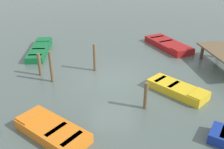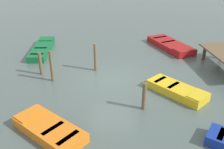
# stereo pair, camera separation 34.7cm
# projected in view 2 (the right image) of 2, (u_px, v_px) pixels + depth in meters

# --- Properties ---
(ground_plane) EXTENTS (80.00, 80.00, 0.00)m
(ground_plane) POSITION_uv_depth(u_px,v_px,m) (112.00, 80.00, 13.79)
(ground_plane) COLOR #4C5B56
(rowboat_orange) EXTENTS (3.03, 3.09, 0.46)m
(rowboat_orange) POSITION_uv_depth(u_px,v_px,m) (49.00, 129.00, 9.76)
(rowboat_orange) COLOR orange
(rowboat_orange) RESTS_ON ground_plane
(rowboat_green) EXTENTS (3.98, 1.28, 0.46)m
(rowboat_green) POSITION_uv_depth(u_px,v_px,m) (42.00, 49.00, 17.45)
(rowboat_green) COLOR #0F602D
(rowboat_green) RESTS_ON ground_plane
(rowboat_yellow) EXTENTS (3.01, 2.72, 0.46)m
(rowboat_yellow) POSITION_uv_depth(u_px,v_px,m) (177.00, 90.00, 12.42)
(rowboat_yellow) COLOR gold
(rowboat_yellow) RESTS_ON ground_plane
(rowboat_red) EXTENTS (4.15, 2.72, 0.46)m
(rowboat_red) POSITION_uv_depth(u_px,v_px,m) (171.00, 45.00, 18.06)
(rowboat_red) COLOR maroon
(rowboat_red) RESTS_ON ground_plane
(mooring_piling_center) EXTENTS (0.18, 0.18, 1.32)m
(mooring_piling_center) POSITION_uv_depth(u_px,v_px,m) (40.00, 64.00, 14.14)
(mooring_piling_center) COLOR brown
(mooring_piling_center) RESTS_ON ground_plane
(mooring_piling_mid_right) EXTENTS (0.18, 0.18, 1.65)m
(mooring_piling_mid_right) POSITION_uv_depth(u_px,v_px,m) (95.00, 57.00, 14.53)
(mooring_piling_mid_right) COLOR brown
(mooring_piling_mid_right) RESTS_ON ground_plane
(mooring_piling_near_right) EXTENTS (0.17, 0.17, 1.72)m
(mooring_piling_near_right) POSITION_uv_depth(u_px,v_px,m) (52.00, 66.00, 13.36)
(mooring_piling_near_right) COLOR brown
(mooring_piling_near_right) RESTS_ON ground_plane
(mooring_piling_near_left) EXTENTS (0.18, 0.18, 1.30)m
(mooring_piling_near_left) POSITION_uv_depth(u_px,v_px,m) (144.00, 96.00, 11.08)
(mooring_piling_near_left) COLOR brown
(mooring_piling_near_left) RESTS_ON ground_plane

